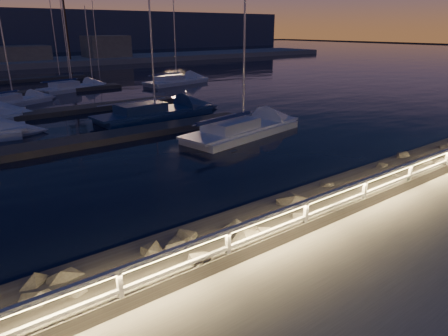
{
  "coord_description": "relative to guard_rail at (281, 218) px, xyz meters",
  "views": [
    {
      "loc": [
        -7.64,
        -7.28,
        5.96
      ],
      "look_at": [
        0.89,
        4.0,
        0.99
      ],
      "focal_mm": 32.0,
      "sensor_mm": 36.0,
      "label": 1
    }
  ],
  "objects": [
    {
      "name": "guard_rail",
      "position": [
        0.0,
        0.0,
        0.0
      ],
      "size": [
        44.11,
        0.12,
        1.06
      ],
      "color": "silver",
      "rests_on": "ground"
    },
    {
      "name": "sailboat_j",
      "position": [
        -1.26,
        32.4,
        -0.96
      ],
      "size": [
        7.1,
        4.66,
        11.85
      ],
      "rotation": [
        0.0,
        0.0,
        0.44
      ],
      "color": "white",
      "rests_on": "ground"
    },
    {
      "name": "harbor_water",
      "position": [
        0.07,
        31.22,
        -1.74
      ],
      "size": [
        400.0,
        440.0,
        0.6
      ],
      "color": "black",
      "rests_on": "ground"
    },
    {
      "name": "sailboat_h",
      "position": [
        6.26,
        20.1,
        -0.92
      ],
      "size": [
        9.84,
        3.65,
        16.29
      ],
      "rotation": [
        0.0,
        0.0,
        0.08
      ],
      "color": "navy",
      "rests_on": "ground"
    },
    {
      "name": "sailboat_k",
      "position": [
        5.7,
        38.18,
        -0.96
      ],
      "size": [
        7.86,
        4.26,
        12.87
      ],
      "rotation": [
        0.0,
        0.0,
        0.29
      ],
      "color": "white",
      "rests_on": "ground"
    },
    {
      "name": "sailboat_l",
      "position": [
        17.6,
        35.98,
        -0.94
      ],
      "size": [
        9.14,
        4.26,
        14.92
      ],
      "rotation": [
        0.0,
        0.0,
        0.2
      ],
      "color": "white",
      "rests_on": "ground"
    },
    {
      "name": "ground",
      "position": [
        0.07,
        0.0,
        -0.77
      ],
      "size": [
        400.0,
        400.0,
        0.0
      ],
      "primitive_type": "plane",
      "color": "#A29D92",
      "rests_on": "ground"
    },
    {
      "name": "riprap",
      "position": [
        3.27,
        1.26,
        -0.94
      ],
      "size": [
        35.95,
        2.81,
        1.39
      ],
      "color": "#645F55",
      "rests_on": "ground"
    },
    {
      "name": "sailboat_d",
      "position": [
        8.29,
        11.95,
        -0.93
      ],
      "size": [
        9.53,
        4.34,
        15.57
      ],
      "rotation": [
        0.0,
        0.0,
        0.18
      ],
      "color": "white",
      "rests_on": "ground"
    },
    {
      "name": "floating_docks",
      "position": [
        0.07,
        32.5,
        -1.17
      ],
      "size": [
        22.0,
        36.0,
        0.4
      ],
      "color": "#5D544D",
      "rests_on": "ground"
    }
  ]
}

